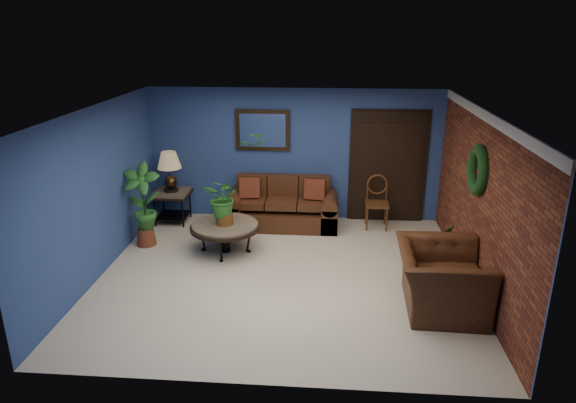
# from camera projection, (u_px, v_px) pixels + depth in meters

# --- Properties ---
(floor) EXTENTS (5.50, 5.50, 0.00)m
(floor) POSITION_uv_depth(u_px,v_px,m) (283.00, 275.00, 7.77)
(floor) COLOR beige
(floor) RESTS_ON ground
(wall_back) EXTENTS (5.50, 0.04, 2.50)m
(wall_back) POSITION_uv_depth(u_px,v_px,m) (295.00, 155.00, 9.71)
(wall_back) COLOR navy
(wall_back) RESTS_ON ground
(wall_left) EXTENTS (0.04, 5.00, 2.50)m
(wall_left) POSITION_uv_depth(u_px,v_px,m) (98.00, 192.00, 7.56)
(wall_left) COLOR navy
(wall_left) RESTS_ON ground
(wall_right_brick) EXTENTS (0.04, 5.00, 2.50)m
(wall_right_brick) POSITION_uv_depth(u_px,v_px,m) (479.00, 202.00, 7.15)
(wall_right_brick) COLOR brown
(wall_right_brick) RESTS_ON ground
(ceiling) EXTENTS (5.50, 5.00, 0.02)m
(ceiling) POSITION_uv_depth(u_px,v_px,m) (283.00, 110.00, 6.94)
(ceiling) COLOR silver
(ceiling) RESTS_ON wall_back
(crown_molding) EXTENTS (0.03, 5.00, 0.14)m
(crown_molding) POSITION_uv_depth(u_px,v_px,m) (488.00, 118.00, 6.76)
(crown_molding) COLOR white
(crown_molding) RESTS_ON wall_right_brick
(wall_mirror) EXTENTS (1.02, 0.06, 0.77)m
(wall_mirror) POSITION_uv_depth(u_px,v_px,m) (263.00, 130.00, 9.56)
(wall_mirror) COLOR #3D2814
(wall_mirror) RESTS_ON wall_back
(closet_door) EXTENTS (1.44, 0.06, 2.18)m
(closet_door) POSITION_uv_depth(u_px,v_px,m) (388.00, 167.00, 9.61)
(closet_door) COLOR black
(closet_door) RESTS_ON wall_back
(wreath) EXTENTS (0.16, 0.72, 0.72)m
(wreath) POSITION_uv_depth(u_px,v_px,m) (478.00, 170.00, 7.05)
(wreath) COLOR black
(wreath) RESTS_ON wall_right_brick
(sofa) EXTENTS (2.06, 0.89, 0.92)m
(sofa) POSITION_uv_depth(u_px,v_px,m) (283.00, 209.00, 9.64)
(sofa) COLOR #4D2716
(sofa) RESTS_ON ground
(coffee_table) EXTENTS (1.15, 1.15, 0.49)m
(coffee_table) POSITION_uv_depth(u_px,v_px,m) (225.00, 227.00, 8.44)
(coffee_table) COLOR #4A4641
(coffee_table) RESTS_ON ground
(end_table) EXTENTS (0.67, 0.67, 0.61)m
(end_table) POSITION_uv_depth(u_px,v_px,m) (172.00, 198.00, 9.71)
(end_table) COLOR #4A4641
(end_table) RESTS_ON ground
(table_lamp) EXTENTS (0.44, 0.44, 0.73)m
(table_lamp) POSITION_uv_depth(u_px,v_px,m) (170.00, 167.00, 9.51)
(table_lamp) COLOR #3D2814
(table_lamp) RESTS_ON end_table
(side_chair) EXTENTS (0.42, 0.42, 0.98)m
(side_chair) POSITION_uv_depth(u_px,v_px,m) (377.00, 198.00, 9.47)
(side_chair) COLOR #513017
(side_chair) RESTS_ON ground
(armchair) EXTENTS (1.17, 1.33, 0.84)m
(armchair) POSITION_uv_depth(u_px,v_px,m) (441.00, 279.00, 6.76)
(armchair) COLOR #4D2716
(armchair) RESTS_ON ground
(coffee_plant) EXTENTS (0.72, 0.67, 0.78)m
(coffee_plant) POSITION_uv_depth(u_px,v_px,m) (224.00, 199.00, 8.27)
(coffee_plant) COLOR brown
(coffee_plant) RESTS_ON coffee_table
(floor_plant) EXTENTS (0.43, 0.38, 0.80)m
(floor_plant) POSITION_uv_depth(u_px,v_px,m) (440.00, 248.00, 7.70)
(floor_plant) COLOR brown
(floor_plant) RESTS_ON ground
(tall_plant) EXTENTS (0.64, 0.44, 1.44)m
(tall_plant) POSITION_uv_depth(u_px,v_px,m) (143.00, 202.00, 8.59)
(tall_plant) COLOR brown
(tall_plant) RESTS_ON ground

